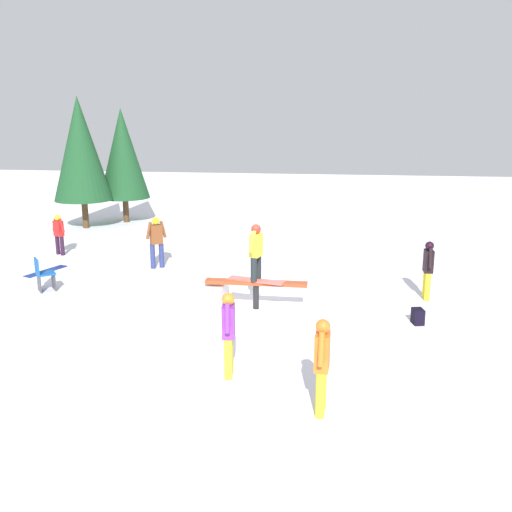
{
  "coord_description": "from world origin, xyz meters",
  "views": [
    {
      "loc": [
        1.7,
        -12.59,
        4.5
      ],
      "look_at": [
        0.0,
        0.0,
        1.28
      ],
      "focal_mm": 40.0,
      "sensor_mm": 36.0,
      "label": 1
    }
  ],
  "objects": [
    {
      "name": "pine_tree_far",
      "position": [
        -8.01,
        8.62,
        3.1
      ],
      "size": [
        2.24,
        2.24,
        5.1
      ],
      "color": "#4C331E",
      "rests_on": "ground"
    },
    {
      "name": "bystander_brown",
      "position": [
        -3.38,
        3.18,
        0.86
      ],
      "size": [
        0.57,
        0.42,
        1.52
      ],
      "rotation": [
        0.0,
        0.0,
        0.59
      ],
      "color": "navy",
      "rests_on": "ground"
    },
    {
      "name": "ground_plane",
      "position": [
        0.0,
        0.0,
        0.0
      ],
      "size": [
        60.0,
        60.0,
        0.0
      ],
      "primitive_type": "plane",
      "color": "white"
    },
    {
      "name": "main_rider_on_rail",
      "position": [
        0.0,
        0.0,
        1.35
      ],
      "size": [
        1.38,
        0.76,
        1.35
      ],
      "rotation": [
        0.0,
        0.0,
        -0.25
      ],
      "color": "#EC665B",
      "rests_on": "rail_feature"
    },
    {
      "name": "pine_tree_near",
      "position": [
        -6.85,
        10.03,
        2.83
      ],
      "size": [
        2.05,
        2.05,
        4.66
      ],
      "color": "#4C331E",
      "rests_on": "ground"
    },
    {
      "name": "folding_chair",
      "position": [
        -5.6,
        0.62,
        0.41
      ],
      "size": [
        0.62,
        0.62,
        0.88
      ],
      "rotation": [
        0.0,
        0.0,
        2.25
      ],
      "color": "#3F3F44",
      "rests_on": "ground"
    },
    {
      "name": "loose_snowboard_navy",
      "position": [
        -6.47,
        2.35,
        0.01
      ],
      "size": [
        0.75,
        1.4,
        0.02
      ],
      "primitive_type": "cube",
      "rotation": [
        0.0,
        0.0,
        1.22
      ],
      "color": "navy",
      "rests_on": "ground"
    },
    {
      "name": "backpack_on_snow",
      "position": [
        3.63,
        -0.52,
        0.17
      ],
      "size": [
        0.28,
        0.34,
        0.34
      ],
      "primitive_type": "cube",
      "rotation": [
        0.0,
        0.0,
        1.78
      ],
      "color": "black",
      "rests_on": "ground"
    },
    {
      "name": "bystander_orange",
      "position": [
        1.62,
        -4.61,
        0.85
      ],
      "size": [
        0.24,
        0.65,
        1.52
      ],
      "rotation": [
        0.0,
        0.0,
        4.65
      ],
      "color": "gold",
      "rests_on": "ground"
    },
    {
      "name": "bystander_black",
      "position": [
        4.07,
        1.26,
        0.82
      ],
      "size": [
        0.21,
        0.63,
        1.46
      ],
      "rotation": [
        0.0,
        0.0,
        4.74
      ],
      "color": "yellow",
      "rests_on": "ground"
    },
    {
      "name": "bystander_purple",
      "position": [
        -0.0,
        -3.54,
        0.85
      ],
      "size": [
        0.25,
        0.63,
        1.52
      ],
      "rotation": [
        0.0,
        0.0,
        4.83
      ],
      "color": "gold",
      "rests_on": "ground"
    },
    {
      "name": "bystander_red",
      "position": [
        -6.98,
        4.32,
        0.74
      ],
      "size": [
        0.56,
        0.34,
        1.31
      ],
      "rotation": [
        0.0,
        0.0,
        2.66
      ],
      "color": "#29142B",
      "rests_on": "ground"
    },
    {
      "name": "rail_feature",
      "position": [
        0.0,
        0.0,
        0.58
      ],
      "size": [
        2.39,
        0.29,
        0.68
      ],
      "rotation": [
        0.0,
        0.0,
        0.0
      ],
      "color": "black",
      "rests_on": "ground"
    },
    {
      "name": "snow_kicker_ramp",
      "position": [
        -1.68,
        -0.01,
        0.26
      ],
      "size": [
        1.81,
        1.51,
        0.51
      ],
      "primitive_type": "cube",
      "rotation": [
        0.0,
        0.0,
        0.0
      ],
      "color": "white",
      "rests_on": "ground"
    }
  ]
}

